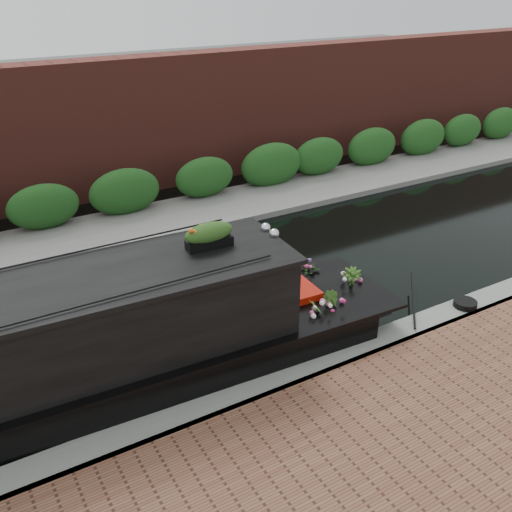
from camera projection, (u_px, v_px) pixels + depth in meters
ground at (214, 295)px, 12.24m from camera, size 80.00×80.00×0.00m
near_bank_coping at (301, 380)px, 9.69m from camera, size 40.00×0.60×0.50m
far_bank_path at (145, 227)px, 15.47m from camera, size 40.00×2.40×0.34m
far_hedge at (134, 215)px, 16.17m from camera, size 40.00×1.10×2.80m
far_brick_wall at (111, 193)px, 17.79m from camera, size 40.00×1.00×8.00m
narrowboat at (34, 372)px, 8.57m from camera, size 12.17×2.69×2.85m
rope_fender at (361, 298)px, 11.74m from camera, size 0.38×0.34×0.38m
coiled_mooring_rope at (465, 304)px, 11.32m from camera, size 0.46×0.46×0.12m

